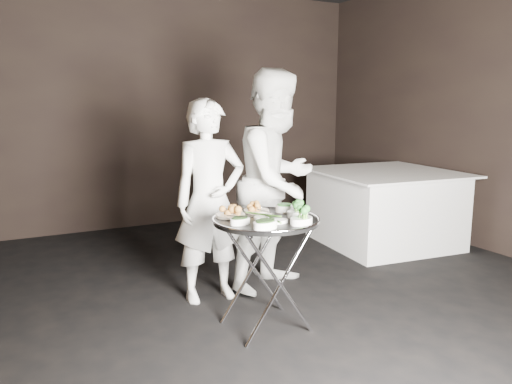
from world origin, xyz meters
name	(u,v)px	position (x,y,z in m)	size (l,w,h in m)	color
floor	(278,338)	(0.00, 0.00, -0.03)	(6.00, 7.00, 0.05)	black
wall_back	(139,108)	(0.00, 3.52, 1.50)	(6.00, 0.05, 3.00)	black
tray_stand	(266,268)	(-0.01, 0.15, 0.43)	(0.53, 0.45, 0.77)	silver
serving_tray	(266,220)	(-0.01, 0.15, 0.78)	(0.74, 0.74, 0.04)	black
potato_plate_a	(230,212)	(-0.21, 0.31, 0.82)	(0.21, 0.21, 0.08)	beige
potato_plate_b	(256,208)	(0.02, 0.36, 0.82)	(0.18, 0.18, 0.07)	beige
greens_bowl	(285,207)	(0.21, 0.28, 0.82)	(0.13, 0.13, 0.08)	white
asparagus_plate_a	(263,216)	(-0.02, 0.17, 0.81)	(0.21, 0.18, 0.04)	white
asparagus_plate_b	(273,220)	(-0.03, 0.01, 0.81)	(0.21, 0.14, 0.04)	white
spinach_bowl_a	(240,220)	(-0.24, 0.09, 0.82)	(0.18, 0.14, 0.06)	white
spinach_bowl_b	(265,223)	(-0.15, -0.09, 0.83)	(0.21, 0.18, 0.08)	white
broccoli_bowl_a	(298,212)	(0.21, 0.10, 0.82)	(0.17, 0.13, 0.07)	white
broccoli_bowl_b	(301,219)	(0.12, -0.09, 0.82)	(0.20, 0.18, 0.07)	white
serving_utensils	(264,209)	(0.00, 0.22, 0.84)	(0.58, 0.41, 0.01)	silver
waiter_left	(210,201)	(-0.15, 0.83, 0.80)	(0.59, 0.38, 1.61)	white
waiter_right	(278,181)	(0.46, 0.83, 0.92)	(0.90, 0.70, 1.85)	white
dining_table	(384,207)	(2.18, 1.43, 0.41)	(1.44, 1.44, 0.82)	white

